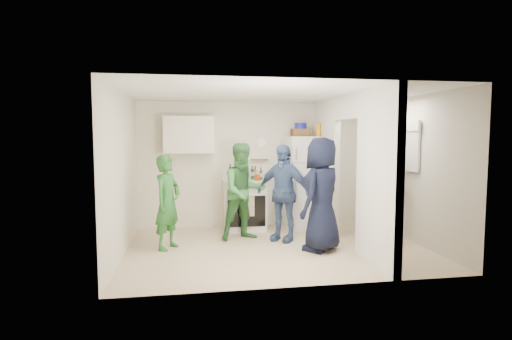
{
  "coord_description": "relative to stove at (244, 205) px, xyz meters",
  "views": [
    {
      "loc": [
        -1.35,
        -6.26,
        1.83
      ],
      "look_at": [
        -0.27,
        0.4,
        1.25
      ],
      "focal_mm": 28.0,
      "sensor_mm": 36.0,
      "label": 1
    }
  ],
  "objects": [
    {
      "name": "floor",
      "position": [
        0.35,
        -1.37,
        -0.49
      ],
      "size": [
        4.8,
        4.8,
        0.0
      ],
      "primitive_type": "plane",
      "color": "#CBB28F",
      "rests_on": "ground"
    },
    {
      "name": "wall_back",
      "position": [
        0.35,
        0.33,
        0.76
      ],
      "size": [
        4.8,
        0.0,
        4.8
      ],
      "primitive_type": "plane",
      "rotation": [
        1.57,
        0.0,
        0.0
      ],
      "color": "silver",
      "rests_on": "floor"
    },
    {
      "name": "wall_front",
      "position": [
        0.35,
        -3.07,
        0.76
      ],
      "size": [
        4.8,
        0.0,
        4.8
      ],
      "primitive_type": "plane",
      "rotation": [
        -1.57,
        0.0,
        0.0
      ],
      "color": "silver",
      "rests_on": "floor"
    },
    {
      "name": "wall_left",
      "position": [
        -2.05,
        -1.37,
        0.76
      ],
      "size": [
        0.0,
        3.4,
        3.4
      ],
      "primitive_type": "plane",
      "rotation": [
        1.57,
        0.0,
        1.57
      ],
      "color": "silver",
      "rests_on": "floor"
    },
    {
      "name": "wall_right",
      "position": [
        2.75,
        -1.37,
        0.76
      ],
      "size": [
        0.0,
        3.4,
        3.4
      ],
      "primitive_type": "plane",
      "rotation": [
        1.57,
        0.0,
        -1.57
      ],
      "color": "silver",
      "rests_on": "floor"
    },
    {
      "name": "ceiling",
      "position": [
        0.35,
        -1.37,
        2.01
      ],
      "size": [
        4.8,
        4.8,
        0.0
      ],
      "primitive_type": "plane",
      "rotation": [
        3.14,
        0.0,
        0.0
      ],
      "color": "white",
      "rests_on": "wall_back"
    },
    {
      "name": "partition_pier_back",
      "position": [
        1.55,
        -0.27,
        0.76
      ],
      "size": [
        0.12,
        1.2,
        2.5
      ],
      "primitive_type": "cube",
      "color": "silver",
      "rests_on": "floor"
    },
    {
      "name": "partition_pier_front",
      "position": [
        1.55,
        -2.47,
        0.76
      ],
      "size": [
        0.12,
        1.2,
        2.5
      ],
      "primitive_type": "cube",
      "color": "silver",
      "rests_on": "floor"
    },
    {
      "name": "partition_header",
      "position": [
        1.55,
        -1.37,
        1.81
      ],
      "size": [
        0.12,
        1.0,
        0.4
      ],
      "primitive_type": "cube",
      "color": "silver",
      "rests_on": "partition_pier_back"
    },
    {
      "name": "stove",
      "position": [
        0.0,
        0.0,
        0.0
      ],
      "size": [
        0.82,
        0.68,
        0.98
      ],
      "primitive_type": "cube",
      "color": "white",
      "rests_on": "floor"
    },
    {
      "name": "upper_cabinet",
      "position": [
        -1.05,
        0.15,
        1.36
      ],
      "size": [
        0.95,
        0.34,
        0.7
      ],
      "primitive_type": "cube",
      "color": "silver",
      "rests_on": "wall_back"
    },
    {
      "name": "fridge",
      "position": [
        1.22,
        -0.03,
        0.42
      ],
      "size": [
        0.75,
        0.73,
        1.82
      ],
      "primitive_type": "cube",
      "color": "white",
      "rests_on": "floor"
    },
    {
      "name": "wicker_basket",
      "position": [
        1.12,
        0.02,
        1.41
      ],
      "size": [
        0.35,
        0.25,
        0.15
      ],
      "primitive_type": "cube",
      "color": "brown",
      "rests_on": "fridge"
    },
    {
      "name": "blue_bowl",
      "position": [
        1.12,
        0.02,
        1.54
      ],
      "size": [
        0.24,
        0.24,
        0.11
      ],
      "primitive_type": "cylinder",
      "color": "navy",
      "rests_on": "wicker_basket"
    },
    {
      "name": "yellow_cup_stack_top",
      "position": [
        1.44,
        -0.13,
        1.46
      ],
      "size": [
        0.09,
        0.09,
        0.25
      ],
      "primitive_type": "cylinder",
      "color": "orange",
      "rests_on": "fridge"
    },
    {
      "name": "wall_clock",
      "position": [
        0.4,
        0.31,
        1.21
      ],
      "size": [
        0.22,
        0.02,
        0.22
      ],
      "primitive_type": "cylinder",
      "rotation": [
        1.57,
        0.0,
        0.0
      ],
      "color": "white",
      "rests_on": "wall_back"
    },
    {
      "name": "spice_shelf",
      "position": [
        0.35,
        0.28,
        0.86
      ],
      "size": [
        0.35,
        0.08,
        0.03
      ],
      "primitive_type": "cube",
      "color": "olive",
      "rests_on": "wall_back"
    },
    {
      "name": "nook_window",
      "position": [
        2.73,
        -1.17,
        1.16
      ],
      "size": [
        0.03,
        0.7,
        0.8
      ],
      "primitive_type": "cube",
      "color": "black",
      "rests_on": "wall_right"
    },
    {
      "name": "nook_window_frame",
      "position": [
        2.71,
        -1.17,
        1.16
      ],
      "size": [
        0.04,
        0.76,
        0.86
      ],
      "primitive_type": "cube",
      "color": "white",
      "rests_on": "wall_right"
    },
    {
      "name": "nook_valance",
      "position": [
        2.69,
        -1.17,
        1.51
      ],
      "size": [
        0.04,
        0.82,
        0.18
      ],
      "primitive_type": "cube",
      "color": "white",
      "rests_on": "wall_right"
    },
    {
      "name": "yellow_cup_stack_stove",
      "position": [
        -0.12,
        -0.22,
        0.61
      ],
      "size": [
        0.09,
        0.09,
        0.25
      ],
      "primitive_type": "cylinder",
      "color": "yellow",
      "rests_on": "stove"
    },
    {
      "name": "red_cup",
      "position": [
        0.22,
        -0.2,
        0.55
      ],
      "size": [
        0.09,
        0.09,
        0.12
      ],
      "primitive_type": "cylinder",
      "color": "#B2320B",
      "rests_on": "stove"
    },
    {
      "name": "person_green_left",
      "position": [
        -1.39,
        -1.13,
        0.27
      ],
      "size": [
        0.6,
        0.66,
        1.52
      ],
      "primitive_type": "imported",
      "rotation": [
        0.0,
        0.0,
        1.02
      ],
      "color": "#2C7031",
      "rests_on": "floor"
    },
    {
      "name": "person_green_center",
      "position": [
        -0.1,
        -0.72,
        0.36
      ],
      "size": [
        0.97,
        0.84,
        1.7
      ],
      "primitive_type": "imported",
      "rotation": [
        0.0,
        0.0,
        0.27
      ],
      "color": "#3A7935",
      "rests_on": "floor"
    },
    {
      "name": "person_denim",
      "position": [
        0.55,
        -0.91,
        0.35
      ],
      "size": [
        1.02,
        0.95,
        1.69
      ],
      "primitive_type": "imported",
      "rotation": [
        0.0,
        0.0,
        -0.69
      ],
      "color": "#3C5583",
      "rests_on": "floor"
    },
    {
      "name": "person_navy",
      "position": [
        1.03,
        -1.61,
        0.42
      ],
      "size": [
        1.03,
        1.03,
        1.81
      ],
      "primitive_type": "imported",
      "rotation": [
        0.0,
        0.0,
        -2.37
      ],
      "color": "black",
      "rests_on": "floor"
    },
    {
      "name": "person_nook",
      "position": [
        2.24,
        -1.04,
        0.34
      ],
      "size": [
        0.8,
        1.16,
        1.65
      ],
      "primitive_type": "imported",
      "rotation": [
        0.0,
        0.0,
        -1.38
      ],
      "color": "black",
      "rests_on": "floor"
    },
    {
      "name": "bottle_a",
      "position": [
        -0.27,
        0.12,
        0.62
      ],
      "size": [
        0.07,
        0.07,
        0.27
      ],
      "primitive_type": "cylinder",
      "color": "brown",
      "rests_on": "stove"
    },
    {
      "name": "bottle_b",
      "position": [
        -0.18,
        -0.1,
        0.61
      ],
      "size": [
        0.07,
        0.07,
        0.25
      ],
      "primitive_type": "cylinder",
      "color": "#184A29",
      "rests_on": "stove"
    },
    {
      "name": "bottle_c",
      "position": [
        -0.07,
        0.17,
        0.62
      ],
      "size": [
        0.07,
        0.07,
        0.26
      ],
      "primitive_type": "cylinder",
      "color": "silver",
      "rests_on": "stove"
    },
    {
      "name": "bottle_d",
      "position": [
        0.01,
        -0.06,
        0.63
      ],
      "size": [
        0.07,
        0.07,
        0.28
      ],
      "primitive_type": "cylinder",
      "color": "brown",
      "rests_on": "stove"
    },
    {
      "name": "bottle_e",
      "position": [
        0.08,
        0.17,
        0.65
      ],
      "size": [
        0.06,
        0.06,
        0.32
      ],
      "primitive_type": "cylinder",
      "color": "#949DA4",
      "rests_on": "stove"
    },
    {
      "name": "bottle_f",
      "position": [
        0.16,
        0.04,
        0.63
      ],
      "size": [
        0.06,
        0.06,
        0.28
      ],
      "primitive_type": "cylinder",
      "color": "#174027",
      "rests_on": "stove"
    },
    {
      "name": "bottle_g",
      "position": [
        0.24,
        0.15,
        0.61
      ],
      "size": [
        0.07,
        0.07,
        0.25
      ],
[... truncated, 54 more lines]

